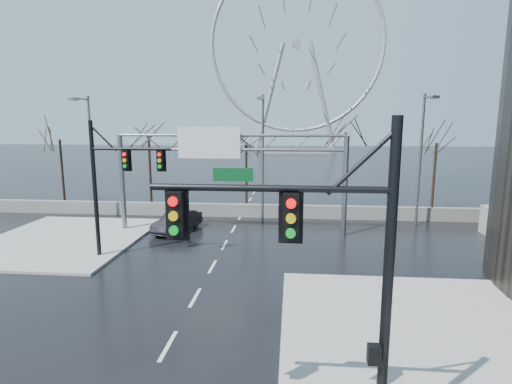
# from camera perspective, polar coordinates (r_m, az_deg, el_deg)

# --- Properties ---
(ground) EXTENTS (260.00, 260.00, 0.00)m
(ground) POSITION_cam_1_polar(r_m,az_deg,el_deg) (15.56, -12.45, -20.66)
(ground) COLOR black
(ground) RESTS_ON ground
(sidewalk_right_ext) EXTENTS (12.00, 10.00, 0.15)m
(sidewalk_right_ext) POSITION_cam_1_polar(r_m,az_deg,el_deg) (17.60, 24.62, -17.29)
(sidewalk_right_ext) COLOR gray
(sidewalk_right_ext) RESTS_ON ground
(sidewalk_far) EXTENTS (10.00, 12.00, 0.15)m
(sidewalk_far) POSITION_cam_1_polar(r_m,az_deg,el_deg) (30.11, -25.76, -6.13)
(sidewalk_far) COLOR gray
(sidewalk_far) RESTS_ON ground
(barrier_wall) EXTENTS (52.00, 0.50, 1.10)m
(barrier_wall) POSITION_cam_1_polar(r_m,az_deg,el_deg) (33.82, -2.26, -2.64)
(barrier_wall) COLOR slate
(barrier_wall) RESTS_ON ground
(signal_mast_near) EXTENTS (5.52, 0.41, 8.00)m
(signal_mast_near) POSITION_cam_1_polar(r_m,az_deg,el_deg) (9.23, 10.22, -9.06)
(signal_mast_near) COLOR black
(signal_mast_near) RESTS_ON ground
(signal_mast_far) EXTENTS (4.72, 0.41, 8.00)m
(signal_mast_far) POSITION_cam_1_polar(r_m,az_deg,el_deg) (24.15, -19.79, 2.09)
(signal_mast_far) COLOR black
(signal_mast_far) RESTS_ON ground
(sign_gantry) EXTENTS (16.36, 0.40, 7.60)m
(sign_gantry) POSITION_cam_1_polar(r_m,az_deg,el_deg) (28.22, -4.40, 4.38)
(sign_gantry) COLOR slate
(sign_gantry) RESTS_ON ground
(streetlight_left) EXTENTS (0.50, 2.55, 10.00)m
(streetlight_left) POSITION_cam_1_polar(r_m,az_deg,el_deg) (35.00, -22.72, 5.86)
(streetlight_left) COLOR slate
(streetlight_left) RESTS_ON ground
(streetlight_mid) EXTENTS (0.50, 2.55, 10.00)m
(streetlight_mid) POSITION_cam_1_polar(r_m,az_deg,el_deg) (31.05, 0.92, 6.21)
(streetlight_mid) COLOR slate
(streetlight_mid) RESTS_ON ground
(streetlight_right) EXTENTS (0.50, 2.55, 10.00)m
(streetlight_right) POSITION_cam_1_polar(r_m,az_deg,el_deg) (32.45, 22.67, 5.61)
(streetlight_right) COLOR slate
(streetlight_right) RESTS_ON ground
(tree_far_left) EXTENTS (3.50, 3.50, 7.00)m
(tree_far_left) POSITION_cam_1_polar(r_m,az_deg,el_deg) (43.04, -26.18, 5.80)
(tree_far_left) COLOR black
(tree_far_left) RESTS_ON ground
(tree_left) EXTENTS (3.75, 3.75, 7.50)m
(tree_left) POSITION_cam_1_polar(r_m,az_deg,el_deg) (38.65, -15.07, 6.71)
(tree_left) COLOR black
(tree_left) RESTS_ON ground
(tree_center) EXTENTS (3.25, 3.25, 6.50)m
(tree_center) POSITION_cam_1_polar(r_m,az_deg,el_deg) (37.58, -1.42, 5.74)
(tree_center) COLOR black
(tree_center) RESTS_ON ground
(tree_right) EXTENTS (3.90, 3.90, 7.80)m
(tree_right) POSITION_cam_1_polar(r_m,az_deg,el_deg) (36.58, 12.65, 7.03)
(tree_right) COLOR black
(tree_right) RESTS_ON ground
(tree_far_right) EXTENTS (3.40, 3.40, 6.80)m
(tree_far_right) POSITION_cam_1_polar(r_m,az_deg,el_deg) (38.95, 24.31, 5.38)
(tree_far_right) COLOR black
(tree_far_right) RESTS_ON ground
(ferris_wheel) EXTENTS (45.00, 6.00, 50.91)m
(ferris_wheel) POSITION_cam_1_polar(r_m,az_deg,el_deg) (109.29, 5.81, 19.39)
(ferris_wheel) COLOR gray
(ferris_wheel) RESTS_ON ground
(car) EXTENTS (2.95, 4.85, 1.51)m
(car) POSITION_cam_1_polar(r_m,az_deg,el_deg) (29.79, -11.21, -4.14)
(car) COLOR black
(car) RESTS_ON ground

